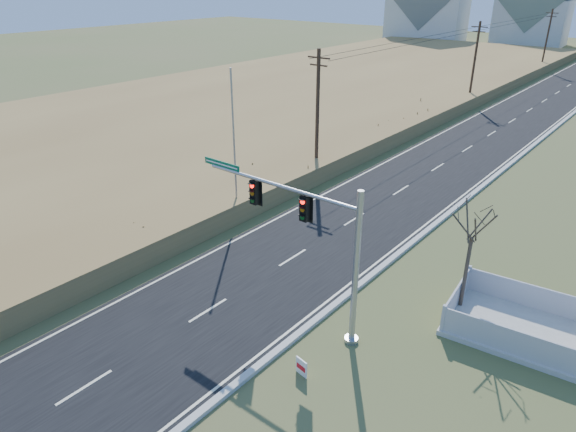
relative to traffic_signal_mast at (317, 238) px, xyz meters
The scene contains 13 objects.
ground 5.86m from the traffic_signal_mast, behind, with size 260.00×260.00×0.00m, color #4D5A2B.
road 50.12m from the traffic_signal_mast, 94.80° to the left, with size 8.00×180.00×0.06m, color black.
reed_marsh 48.87m from the traffic_signal_mast, 125.32° to the left, with size 38.00×110.00×1.30m, color olive.
utility_pole_near 18.24m from the traffic_signal_mast, 125.86° to the left, with size 1.80×0.26×9.00m.
utility_pole_mid 46.03m from the traffic_signal_mast, 103.42° to the left, with size 1.80×0.26×9.00m.
utility_pole_far 75.54m from the traffic_signal_mast, 98.13° to the left, with size 1.80×0.26×9.00m.
condo_nw 108.38m from the traffic_signal_mast, 112.92° to the left, with size 17.69×13.38×19.05m.
condo_nnw 110.07m from the traffic_signal_mast, 101.63° to the left, with size 14.93×11.17×17.03m.
traffic_signal_mast is the anchor object (origin of this frame).
fence_enclosure 9.35m from the traffic_signal_mast, 34.52° to the left, with size 6.22×4.57×1.33m.
open_sign 4.89m from the traffic_signal_mast, 62.74° to the right, with size 0.56×0.16×0.70m.
flagpole 11.52m from the traffic_signal_mast, 150.49° to the left, with size 0.40×0.40×8.92m.
bare_tree 6.59m from the traffic_signal_mast, 48.34° to the left, with size 2.04×2.04×5.40m.
Camera 1 is at (14.46, -14.33, 13.39)m, focal length 32.00 mm.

